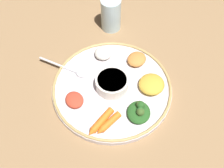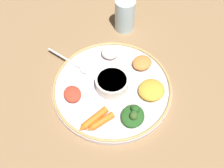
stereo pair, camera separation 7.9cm
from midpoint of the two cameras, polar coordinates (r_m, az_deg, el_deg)
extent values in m
plane|color=olive|center=(0.82, 2.77, -1.43)|extent=(2.40, 2.40, 0.00)
cylinder|color=silver|center=(0.81, 2.79, -1.12)|extent=(0.35, 0.35, 0.02)
torus|color=tan|center=(0.80, 2.82, -0.69)|extent=(0.34, 0.34, 0.01)
cylinder|color=silver|center=(0.79, 2.87, -0.05)|extent=(0.09, 0.09, 0.04)
cylinder|color=brown|center=(0.78, 2.91, 0.62)|extent=(0.08, 0.08, 0.01)
ellipsoid|color=silver|center=(0.83, -2.93, 2.72)|extent=(0.04, 0.03, 0.01)
cylinder|color=silver|center=(0.87, -7.22, 5.14)|extent=(0.12, 0.05, 0.01)
ellipsoid|color=#23511E|center=(0.75, 7.28, -6.72)|extent=(0.09, 0.09, 0.02)
sphere|color=#2D6628|center=(0.73, 7.56, -6.46)|extent=(0.02, 0.02, 0.02)
sphere|color=#385623|center=(0.74, 7.96, -5.03)|extent=(0.02, 0.02, 0.02)
sphere|color=#385623|center=(0.73, 7.57, -6.69)|extent=(0.02, 0.02, 0.02)
sphere|color=#23511E|center=(0.74, 8.05, -5.19)|extent=(0.02, 0.02, 0.02)
cylinder|color=orange|center=(0.74, -0.39, -7.15)|extent=(0.03, 0.08, 0.02)
cone|color=orange|center=(0.73, -3.15, -9.32)|extent=(0.02, 0.02, 0.02)
cylinder|color=orange|center=(0.74, 1.20, -7.76)|extent=(0.02, 0.07, 0.02)
cone|color=orange|center=(0.73, -1.39, -9.39)|extent=(0.02, 0.02, 0.02)
ellipsoid|color=gold|center=(0.79, 10.90, -1.41)|extent=(0.09, 0.09, 0.03)
ellipsoid|color=silver|center=(0.86, 2.23, 6.34)|extent=(0.08, 0.08, 0.03)
ellipsoid|color=#B73D28|center=(0.78, -5.23, -2.28)|extent=(0.07, 0.06, 0.02)
ellipsoid|color=#C67A38|center=(0.85, 8.80, 4.11)|extent=(0.06, 0.07, 0.02)
cylinder|color=silver|center=(0.95, 5.08, 13.71)|extent=(0.07, 0.07, 0.11)
cylinder|color=tan|center=(0.97, 4.91, 12.01)|extent=(0.06, 0.06, 0.04)
camera|label=1|loc=(0.04, -87.13, 4.10)|focal=44.84mm
camera|label=2|loc=(0.04, 92.87, -4.10)|focal=44.84mm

